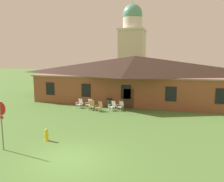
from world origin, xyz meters
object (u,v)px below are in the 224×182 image
at_px(stop_sign, 1,116).
at_px(lawn_chair_left_end, 92,105).
at_px(trash_bin, 109,103).
at_px(lawn_chair_middle, 99,106).
at_px(fire_hydrant, 47,135).
at_px(lawn_chair_right_end, 112,106).
at_px(lawn_chair_by_porch, 80,103).
at_px(lawn_chair_near_door, 89,103).
at_px(lawn_chair_far_side, 121,106).

relative_size(stop_sign, lawn_chair_left_end, 3.00).
bearing_deg(trash_bin, stop_sign, -101.13).
bearing_deg(lawn_chair_left_end, lawn_chair_middle, -20.32).
xyz_separation_m(lawn_chair_middle, fire_hydrant, (-0.45, -8.64, -0.12)).
bearing_deg(lawn_chair_right_end, lawn_chair_by_porch, 177.69).
relative_size(lawn_chair_by_porch, lawn_chair_middle, 1.00).
xyz_separation_m(stop_sign, lawn_chair_near_door, (0.50, 11.66, -1.54)).
height_order(lawn_chair_far_side, fire_hydrant, lawn_chair_far_side).
height_order(lawn_chair_left_end, lawn_chair_far_side, same).
bearing_deg(fire_hydrant, lawn_chair_middle, 87.01).
xyz_separation_m(lawn_chair_far_side, fire_hydrant, (-2.44, -9.59, -0.12)).
height_order(lawn_chair_right_end, fire_hydrant, lawn_chair_right_end).
relative_size(stop_sign, lawn_chair_far_side, 3.00).
bearing_deg(trash_bin, lawn_chair_middle, -103.10).
relative_size(lawn_chair_right_end, fire_hydrant, 1.21).
distance_m(lawn_chair_far_side, trash_bin, 1.82).
height_order(lawn_chair_middle, lawn_chair_far_side, same).
distance_m(lawn_chair_by_porch, lawn_chair_near_door, 1.09).
distance_m(lawn_chair_by_porch, lawn_chair_right_end, 3.79).
xyz_separation_m(stop_sign, fire_hydrant, (1.57, 1.99, -1.67)).
bearing_deg(trash_bin, lawn_chair_by_porch, -160.67).
xyz_separation_m(stop_sign, lawn_chair_by_porch, (-0.57, 11.48, -1.54)).
distance_m(lawn_chair_right_end, trash_bin, 1.43).
bearing_deg(lawn_chair_right_end, trash_bin, 121.33).
bearing_deg(lawn_chair_right_end, fire_hydrant, -99.96).
height_order(lawn_chair_near_door, trash_bin, trash_bin).
bearing_deg(fire_hydrant, lawn_chair_by_porch, 102.73).
bearing_deg(lawn_chair_middle, trash_bin, 76.90).
bearing_deg(stop_sign, lawn_chair_left_end, 84.73).
bearing_deg(lawn_chair_by_porch, stop_sign, -87.14).
height_order(lawn_chair_left_end, fire_hydrant, lawn_chair_left_end).
relative_size(lawn_chair_right_end, lawn_chair_far_side, 1.00).
xyz_separation_m(lawn_chair_left_end, lawn_chair_far_side, (3.00, 0.58, 0.00)).
bearing_deg(lawn_chair_middle, lawn_chair_left_end, 159.68).
relative_size(lawn_chair_left_end, trash_bin, 0.98).
bearing_deg(lawn_chair_right_end, lawn_chair_far_side, 17.26).
bearing_deg(stop_sign, lawn_chair_by_porch, 92.86).
distance_m(lawn_chair_left_end, fire_hydrant, 9.03).
relative_size(stop_sign, fire_hydrant, 3.63).
relative_size(lawn_chair_middle, lawn_chair_right_end, 1.00).
bearing_deg(lawn_chair_middle, fire_hydrant, -92.99).
bearing_deg(lawn_chair_by_porch, lawn_chair_near_door, 9.56).
height_order(lawn_chair_near_door, fire_hydrant, lawn_chair_near_door).
bearing_deg(lawn_chair_near_door, lawn_chair_left_end, -51.81).
distance_m(stop_sign, trash_bin, 12.88).
distance_m(stop_sign, fire_hydrant, 3.03).
bearing_deg(lawn_chair_near_door, lawn_chair_by_porch, -170.44).
relative_size(lawn_chair_near_door, trash_bin, 0.98).
bearing_deg(lawn_chair_near_door, lawn_chair_middle, -34.10).
relative_size(lawn_chair_far_side, fire_hydrant, 1.21).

